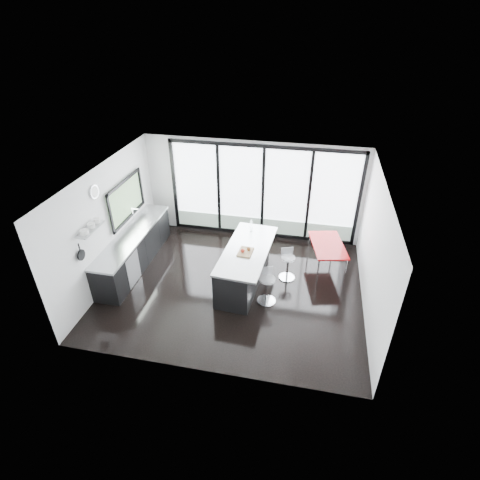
% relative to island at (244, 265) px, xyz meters
% --- Properties ---
extents(floor, '(6.00, 5.00, 0.00)m').
position_rel_island_xyz_m(floor, '(-0.20, -0.25, -0.49)').
color(floor, black).
rests_on(floor, ground).
extents(ceiling, '(6.00, 5.00, 0.00)m').
position_rel_island_xyz_m(ceiling, '(-0.20, -0.25, 2.31)').
color(ceiling, white).
rests_on(ceiling, wall_back).
extents(wall_back, '(6.00, 0.09, 2.80)m').
position_rel_island_xyz_m(wall_back, '(0.07, 2.21, 0.78)').
color(wall_back, silver).
rests_on(wall_back, ground).
extents(wall_front, '(6.00, 0.00, 2.80)m').
position_rel_island_xyz_m(wall_front, '(-0.20, -2.75, 0.91)').
color(wall_front, silver).
rests_on(wall_front, ground).
extents(wall_left, '(0.26, 5.00, 2.80)m').
position_rel_island_xyz_m(wall_left, '(-3.18, 0.02, 1.07)').
color(wall_left, silver).
rests_on(wall_left, ground).
extents(wall_right, '(0.00, 5.00, 2.80)m').
position_rel_island_xyz_m(wall_right, '(2.80, -0.25, 0.91)').
color(wall_right, silver).
rests_on(wall_right, ground).
extents(counter_cabinets, '(0.69, 3.24, 1.36)m').
position_rel_island_xyz_m(counter_cabinets, '(-2.87, 0.14, -0.03)').
color(counter_cabinets, black).
rests_on(counter_cabinets, floor).
extents(island, '(1.15, 2.42, 1.25)m').
position_rel_island_xyz_m(island, '(0.00, 0.00, 0.00)').
color(island, black).
rests_on(island, floor).
extents(bar_stool_near, '(0.55, 0.55, 0.67)m').
position_rel_island_xyz_m(bar_stool_near, '(0.65, -0.62, -0.16)').
color(bar_stool_near, silver).
rests_on(bar_stool_near, floor).
extents(bar_stool_far, '(0.50, 0.50, 0.62)m').
position_rel_island_xyz_m(bar_stool_far, '(1.02, 0.35, -0.18)').
color(bar_stool_far, silver).
rests_on(bar_stool_far, floor).
extents(red_table, '(1.03, 1.46, 0.71)m').
position_rel_island_xyz_m(red_table, '(1.93, 0.98, -0.13)').
color(red_table, '#A20C0F').
rests_on(red_table, floor).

